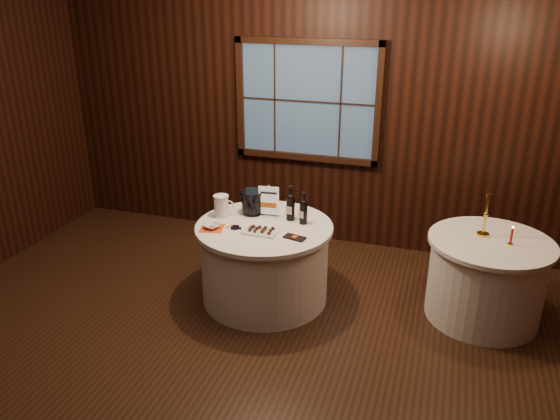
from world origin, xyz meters
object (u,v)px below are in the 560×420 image
(side_table, at_px, (486,279))
(cracker_bowl, at_px, (212,226))
(ice_bucket, at_px, (252,202))
(glass_pitcher, at_px, (221,206))
(grape_bunch, at_px, (236,227))
(port_bottle_left, at_px, (291,205))
(chocolate_box, at_px, (295,237))
(sign_stand, at_px, (269,206))
(chocolate_plate, at_px, (261,231))
(main_table, at_px, (265,262))
(port_bottle_right, at_px, (303,210))
(brass_candlestick, at_px, (485,221))
(red_candle, at_px, (511,237))

(side_table, xyz_separation_m, cracker_bowl, (-2.43, -0.51, 0.40))
(ice_bucket, xyz_separation_m, glass_pitcher, (-0.26, -0.15, -0.02))
(side_table, bearing_deg, grape_bunch, -168.15)
(port_bottle_left, xyz_separation_m, cracker_bowl, (-0.62, -0.41, -0.13))
(ice_bucket, distance_m, chocolate_box, 0.70)
(sign_stand, height_order, chocolate_plate, sign_stand)
(port_bottle_left, xyz_separation_m, grape_bunch, (-0.41, -0.36, -0.13))
(side_table, bearing_deg, chocolate_plate, -166.80)
(main_table, height_order, port_bottle_left, port_bottle_left)
(chocolate_box, distance_m, grape_bunch, 0.57)
(port_bottle_right, bearing_deg, side_table, 25.32)
(side_table, bearing_deg, sign_stand, -177.49)
(main_table, relative_size, brass_candlestick, 3.26)
(ice_bucket, bearing_deg, side_table, 1.76)
(ice_bucket, bearing_deg, brass_candlestick, 4.17)
(main_table, height_order, cracker_bowl, cracker_bowl)
(chocolate_box, xyz_separation_m, red_candle, (1.79, 0.44, 0.06))
(side_table, height_order, red_candle, red_candle)
(port_bottle_left, xyz_separation_m, glass_pitcher, (-0.65, -0.12, -0.04))
(main_table, relative_size, red_candle, 7.26)
(sign_stand, relative_size, chocolate_box, 1.67)
(sign_stand, relative_size, brass_candlestick, 0.81)
(sign_stand, bearing_deg, ice_bucket, 166.18)
(main_table, height_order, red_candle, red_candle)
(port_bottle_right, height_order, chocolate_box, port_bottle_right)
(main_table, height_order, chocolate_plate, chocolate_plate)
(port_bottle_left, distance_m, cracker_bowl, 0.76)
(port_bottle_right, height_order, glass_pitcher, port_bottle_right)
(chocolate_plate, xyz_separation_m, red_candle, (2.12, 0.42, 0.05))
(port_bottle_left, xyz_separation_m, brass_candlestick, (1.73, 0.19, -0.01))
(side_table, height_order, port_bottle_right, port_bottle_right)
(side_table, distance_m, port_bottle_right, 1.75)
(chocolate_plate, height_order, glass_pitcher, glass_pitcher)
(port_bottle_left, relative_size, red_candle, 1.94)
(cracker_bowl, relative_size, brass_candlestick, 0.37)
(ice_bucket, relative_size, red_candle, 1.32)
(main_table, height_order, ice_bucket, ice_bucket)
(chocolate_plate, bearing_deg, side_table, 13.20)
(port_bottle_right, bearing_deg, brass_candlestick, 28.66)
(sign_stand, xyz_separation_m, chocolate_box, (0.38, -0.40, -0.10))
(grape_bunch, distance_m, glass_pitcher, 0.35)
(glass_pitcher, xyz_separation_m, brass_candlestick, (2.39, 0.31, 0.03))
(port_bottle_right, xyz_separation_m, chocolate_plate, (-0.31, -0.31, -0.12))
(port_bottle_right, bearing_deg, ice_bucket, -168.61)
(port_bottle_left, bearing_deg, ice_bucket, -179.48)
(chocolate_box, relative_size, glass_pitcher, 0.90)
(port_bottle_left, bearing_deg, sign_stand, -177.91)
(chocolate_box, bearing_deg, port_bottle_right, 105.58)
(side_table, bearing_deg, glass_pitcher, -174.84)
(chocolate_plate, height_order, red_candle, red_candle)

